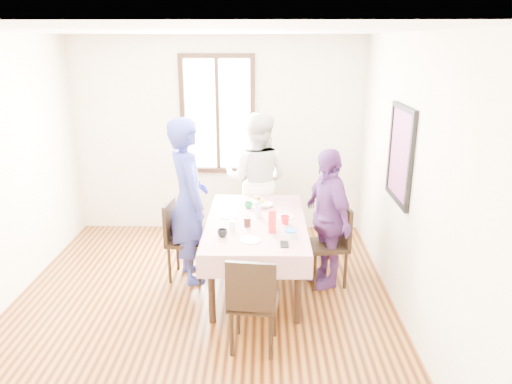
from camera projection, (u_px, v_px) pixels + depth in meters
ground at (201, 308)px, 4.93m from camera, size 4.50×4.50×0.00m
back_wall at (218, 136)px, 6.67m from camera, size 4.00×0.00×4.00m
right_wall at (410, 183)px, 4.49m from camera, size 0.00×4.50×4.50m
window_frame at (218, 115)px, 6.56m from camera, size 1.02×0.06×1.62m
window_pane at (218, 115)px, 6.57m from camera, size 0.90×0.02×1.50m
art_poster at (401, 154)px, 4.72m from camera, size 0.04×0.76×0.96m
dining_table at (256, 253)px, 5.31m from camera, size 0.94×1.68×0.75m
tablecloth at (256, 221)px, 5.19m from camera, size 1.06×1.80×0.01m
chair_left at (187, 240)px, 5.44m from camera, size 0.46×0.46×0.91m
chair_right at (327, 245)px, 5.32m from camera, size 0.48×0.48×0.91m
chair_far at (258, 211)px, 6.38m from camera, size 0.43×0.43×0.91m
chair_near at (254, 300)px, 4.18m from camera, size 0.47×0.47×0.91m
person_left at (187, 201)px, 5.30m from camera, size 0.67×0.80×1.86m
person_far at (258, 181)px, 6.23m from camera, size 0.99×0.85×1.76m
person_right at (326, 218)px, 5.22m from camera, size 0.66×0.98×1.55m
mug_black at (222, 233)px, 4.75m from camera, size 0.13×0.13×0.08m
mug_flag at (285, 220)px, 5.07m from camera, size 0.12×0.12×0.09m
mug_green at (248, 205)px, 5.56m from camera, size 0.12×0.12×0.07m
serving_bowl at (265, 205)px, 5.60m from camera, size 0.19×0.19×0.05m
juice_carton at (272, 221)px, 4.84m from camera, size 0.08×0.08×0.24m
butter_tub at (291, 234)px, 4.75m from camera, size 0.12×0.12×0.06m
jam_jar at (247, 222)px, 5.00m from camera, size 0.07×0.07×0.10m
drinking_glass at (232, 225)px, 4.94m from camera, size 0.06×0.06×0.09m
smartphone at (284, 244)px, 4.57m from camera, size 0.08×0.16×0.01m
flower_vase at (259, 212)px, 5.25m from camera, size 0.07×0.07×0.14m
plate_left at (229, 216)px, 5.31m from camera, size 0.20×0.20×0.01m
plate_right at (285, 217)px, 5.27m from camera, size 0.20×0.20×0.01m
plate_far at (257, 201)px, 5.78m from camera, size 0.20×0.20×0.01m
plate_near at (251, 240)px, 4.66m from camera, size 0.20×0.20×0.01m
butter_lid at (291, 230)px, 4.74m from camera, size 0.12×0.12×0.01m
flower_bunch at (259, 202)px, 5.22m from camera, size 0.09×0.09×0.10m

